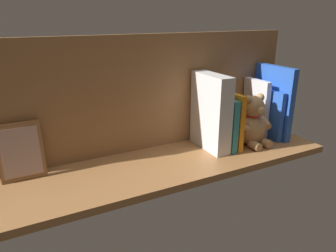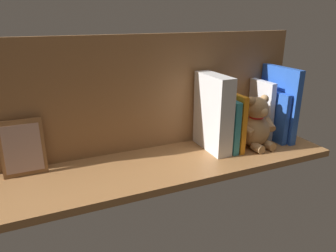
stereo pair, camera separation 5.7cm
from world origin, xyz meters
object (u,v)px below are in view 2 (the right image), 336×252
(dictionary_thick_white, at_px, (213,113))
(picture_frame_leaning, at_px, (23,148))
(book_0, at_px, (279,103))
(teddy_bear, at_px, (256,125))

(dictionary_thick_white, relative_size, picture_frame_leaning, 1.59)
(book_0, height_order, picture_frame_leaning, book_0)
(dictionary_thick_white, distance_m, picture_frame_leaning, 0.59)
(teddy_bear, xyz_separation_m, picture_frame_leaning, (0.74, -0.11, -0.00))
(teddy_bear, relative_size, dictionary_thick_white, 0.71)
(book_0, height_order, teddy_bear, book_0)
(picture_frame_leaning, bearing_deg, book_0, 175.62)
(book_0, distance_m, teddy_bear, 0.14)
(book_0, xyz_separation_m, dictionary_thick_white, (0.28, -0.00, -0.00))
(book_0, relative_size, teddy_bear, 1.45)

